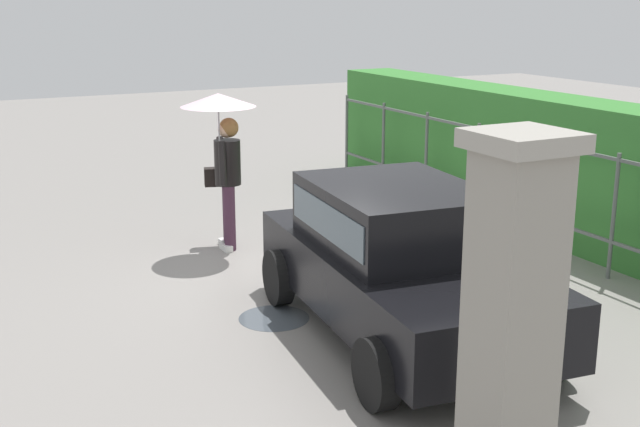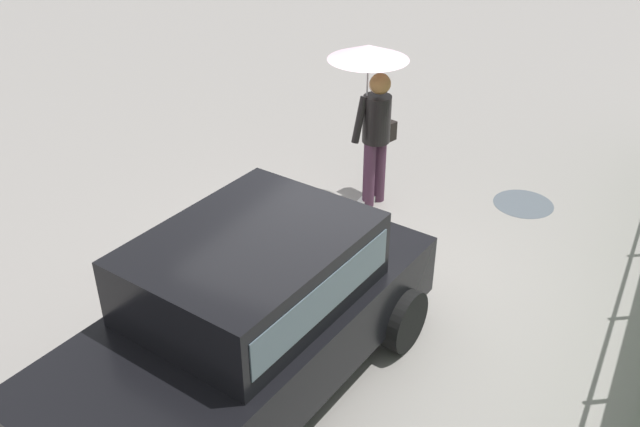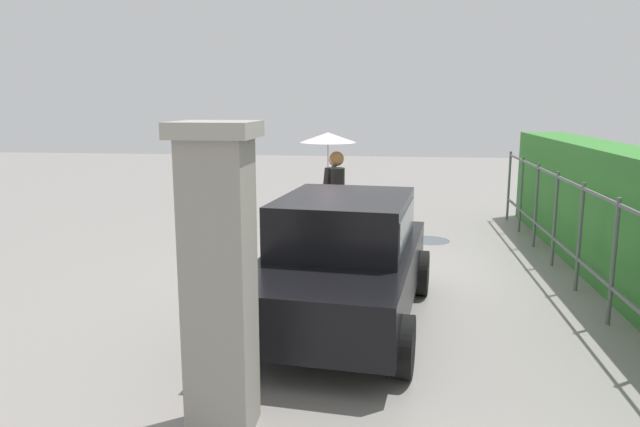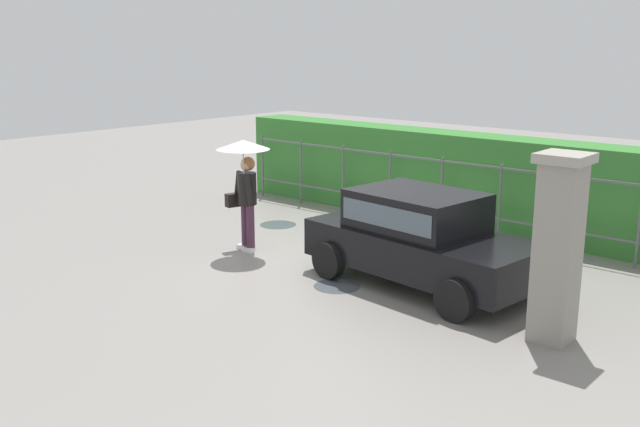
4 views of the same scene
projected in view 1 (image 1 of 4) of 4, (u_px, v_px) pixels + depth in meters
ground_plane at (321, 282)px, 9.54m from camera, size 40.00×40.00×0.00m
car at (399, 255)px, 7.90m from camera, size 3.88×2.19×1.48m
pedestrian at (223, 138)px, 10.44m from camera, size 0.95×0.95×2.05m
gate_pillar at (512, 311)px, 5.32m from camera, size 0.60×0.60×2.42m
fence_section at (538, 188)px, 10.56m from camera, size 10.23×0.05×1.50m
hedge_row at (582, 174)px, 10.85m from camera, size 11.18×0.90×1.90m
puddle_near at (274, 318)px, 8.48m from camera, size 0.73×0.73×0.00m
puddle_far at (314, 217)px, 12.37m from camera, size 0.76×0.76×0.00m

